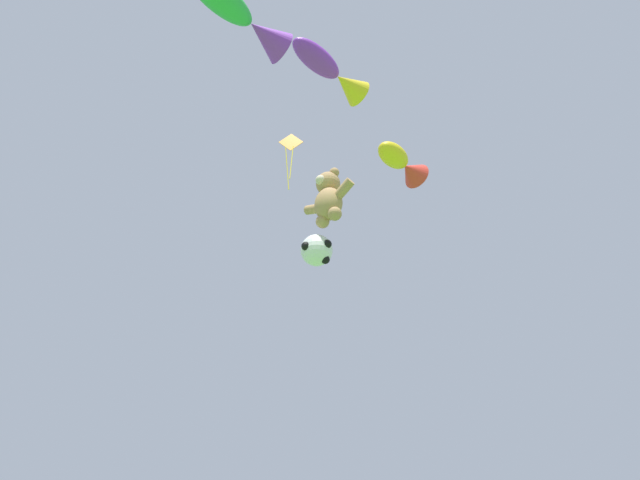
% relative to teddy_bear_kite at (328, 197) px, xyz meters
% --- Properties ---
extents(teddy_bear_kite, '(1.99, 0.87, 2.02)m').
position_rel_teddy_bear_kite_xyz_m(teddy_bear_kite, '(0.00, 0.00, 0.00)').
color(teddy_bear_kite, tan).
extents(soccer_ball_kite, '(1.05, 1.05, 0.97)m').
position_rel_teddy_bear_kite_xyz_m(soccer_ball_kite, '(-0.70, 0.21, -1.50)').
color(soccer_ball_kite, white).
extents(fish_kite_goldfin, '(0.79, 1.66, 0.78)m').
position_rel_teddy_bear_kite_xyz_m(fish_kite_goldfin, '(2.46, 0.41, -0.07)').
color(fish_kite_goldfin, yellow).
extents(fish_kite_violet, '(0.76, 2.23, 0.73)m').
position_rel_teddy_bear_kite_xyz_m(fish_kite_violet, '(2.60, -2.45, 0.97)').
color(fish_kite_violet, purple).
extents(fish_kite_emerald, '(0.76, 2.30, 0.74)m').
position_rel_teddy_bear_kite_xyz_m(fish_kite_emerald, '(2.60, -5.05, 0.02)').
color(fish_kite_emerald, green).
extents(diamond_kite, '(0.68, 0.67, 2.74)m').
position_rel_teddy_bear_kite_xyz_m(diamond_kite, '(-1.74, -0.18, 3.44)').
color(diamond_kite, orange).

